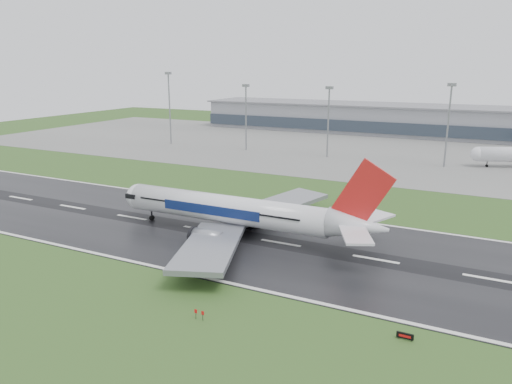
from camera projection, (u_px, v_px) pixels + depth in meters
The scene contains 10 objects.
ground at pixel (281, 243), 102.18m from camera, with size 520.00×520.00×0.00m, color #28491B.
runway at pixel (281, 243), 102.16m from camera, with size 400.00×45.00×0.10m, color black.
apron at pixel (397, 152), 210.38m from camera, with size 400.00×130.00×0.08m, color slate.
terminal at pixel (420, 121), 260.45m from camera, with size 240.00×36.00×15.00m, color gray.
main_airliner at pixel (243, 195), 104.48m from camera, with size 62.59×59.61×18.48m, color silver, non-canonical shape.
runway_sign at pixel (405, 336), 66.08m from camera, with size 2.30×0.26×1.04m, color black, non-canonical shape.
floodmast_0 at pixel (170, 110), 228.47m from camera, with size 0.64×0.64×32.30m, color gray.
floodmast_1 at pixel (246, 119), 211.54m from camera, with size 0.64×0.64×27.42m, color gray.
floodmast_2 at pixel (328, 124), 195.40m from camera, with size 0.64×0.64×27.20m, color gray.
floodmast_3 at pixel (448, 128), 175.64m from camera, with size 0.64×0.64×29.11m, color gray.
Camera 1 is at (38.32, -88.35, 36.18)m, focal length 34.10 mm.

